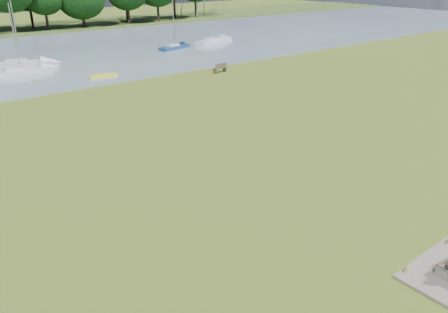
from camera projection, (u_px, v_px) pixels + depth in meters
ground at (229, 160)px, 26.61m from camera, size 220.00×220.00×0.00m
river at (25, 58)px, 56.76m from camera, size 220.00×40.00×0.10m
riverbank_bench at (220, 68)px, 48.57m from camera, size 1.76×0.68×1.06m
kayak at (104, 76)px, 46.61m from camera, size 2.89×1.22×0.28m
sailboat_1 at (20, 70)px, 47.89m from camera, size 6.47×1.82×7.40m
sailboat_2 at (21, 62)px, 51.62m from camera, size 6.88×3.65×8.74m
sailboat_4 at (213, 40)px, 67.52m from camera, size 7.18×3.59×9.74m
sailboat_5 at (174, 46)px, 62.57m from camera, size 5.28×2.63×7.38m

